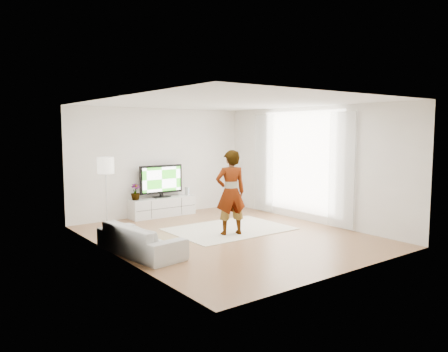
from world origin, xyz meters
TOP-DOWN VIEW (x-y plane):
  - floor at (0.00, 0.00)m, footprint 6.00×6.00m
  - ceiling at (0.00, 0.00)m, footprint 6.00×6.00m
  - wall_left at (-2.50, 0.00)m, footprint 0.02×6.00m
  - wall_right at (2.50, 0.00)m, footprint 0.02×6.00m
  - wall_back at (0.00, 3.00)m, footprint 5.00×0.02m
  - wall_front at (0.00, -3.00)m, footprint 5.00×0.02m
  - window at (2.48, 0.30)m, footprint 0.01×2.60m
  - curtain_near at (2.40, -1.00)m, footprint 0.04×0.70m
  - curtain_far at (2.40, 1.60)m, footprint 0.04×0.70m
  - media_console at (-0.09, 2.76)m, footprint 1.76×0.50m
  - television at (-0.09, 2.79)m, footprint 1.21×0.24m
  - game_console at (0.68, 2.76)m, footprint 0.06×0.15m
  - potted_plant at (-0.83, 2.77)m, footprint 0.25×0.25m
  - rug at (0.40, 0.50)m, footprint 2.62×1.90m
  - player at (0.10, 0.08)m, footprint 0.76×0.62m
  - sofa at (-2.09, -0.10)m, footprint 0.97×1.96m
  - floor_lamp at (-1.88, 2.00)m, footprint 0.36×0.36m

SIDE VIEW (x-z plane):
  - floor at x=0.00m, z-range 0.00..0.00m
  - rug at x=0.40m, z-range 0.00..0.01m
  - media_console at x=-0.09m, z-range 0.00..0.49m
  - sofa at x=-2.09m, z-range 0.00..0.55m
  - game_console at x=0.68m, z-range 0.49..0.70m
  - potted_plant at x=-0.83m, z-range 0.49..0.90m
  - player at x=0.10m, z-range 0.01..1.82m
  - television at x=-0.09m, z-range 0.53..1.37m
  - curtain_near at x=2.40m, z-range 0.05..2.65m
  - curtain_far at x=2.40m, z-range 0.05..2.65m
  - floor_lamp at x=-1.88m, z-range 0.57..2.21m
  - wall_left at x=-2.50m, z-range 0.00..2.80m
  - wall_right at x=2.50m, z-range 0.00..2.80m
  - wall_back at x=0.00m, z-range 0.00..2.80m
  - wall_front at x=0.00m, z-range 0.00..2.80m
  - window at x=2.48m, z-range 0.20..2.70m
  - ceiling at x=0.00m, z-range 2.80..2.80m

